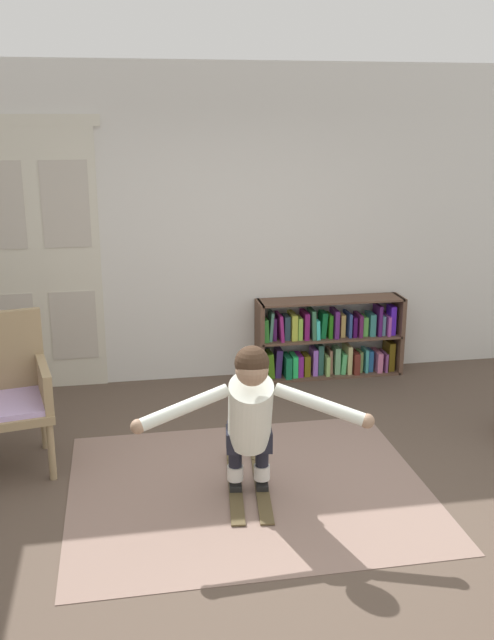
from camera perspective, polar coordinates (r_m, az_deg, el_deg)
ground_plane at (r=4.70m, az=2.91°, el=-15.29°), size 7.20×7.20×0.00m
back_wall at (r=6.64m, az=-2.02°, el=7.51°), size 6.00×0.10×2.90m
double_door at (r=6.59m, az=-16.44°, el=4.86°), size 1.22×0.05×2.45m
rug at (r=4.97m, az=0.12°, el=-13.34°), size 2.41×2.00×0.01m
bookshelf at (r=6.90m, az=6.48°, el=-1.70°), size 1.42×0.30×0.76m
wicker_chair at (r=5.32m, az=-18.86°, el=-5.28°), size 0.70×0.70×1.10m
skis_pair at (r=4.99m, az=0.10°, el=-12.97°), size 0.38×0.98×0.07m
person_skier at (r=4.51m, az=0.27°, el=-7.35°), size 1.44×0.72×1.06m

